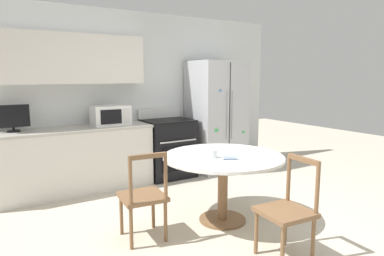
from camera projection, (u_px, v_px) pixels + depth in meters
The scene contains 12 objects.
ground_plane at pixel (242, 236), 3.48m from camera, with size 14.00×14.00×0.00m, color beige.
back_wall at pixel (120, 87), 5.28m from camera, with size 5.20×0.44×2.60m.
kitchen_counter at pixel (73, 160), 4.75m from camera, with size 2.18×0.64×0.90m.
refrigerator at pixel (216, 116), 5.84m from camera, with size 0.84×0.78×1.86m.
oven_range at pixel (168, 148), 5.49m from camera, with size 0.75×0.68×1.08m.
microwave at pixel (111, 115), 4.93m from camera, with size 0.52×0.35×0.29m.
countertop_tv at pixel (13, 117), 4.34m from camera, with size 0.39×0.16×0.35m.
dining_table at pixel (223, 167), 3.75m from camera, with size 1.32×1.32×0.75m.
dining_chair_left at pixel (143, 197), 3.34m from camera, with size 0.46×0.46×0.90m.
dining_chair_near at pixel (288, 211), 3.00m from camera, with size 0.45×0.45×0.90m.
candle_glass at pixel (213, 154), 3.62m from camera, with size 0.10×0.10×0.08m.
folded_napkin at pixel (230, 157), 3.53m from camera, with size 0.15×0.12×0.05m.
Camera 1 is at (-2.15, -2.52, 1.61)m, focal length 32.00 mm.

